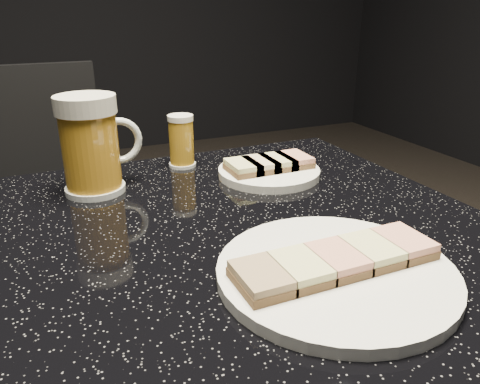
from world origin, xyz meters
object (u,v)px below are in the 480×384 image
object	(u,v)px
beer_mug	(92,145)
chair	(39,203)
plate_large	(336,272)
beer_tumbler	(181,141)
plate_small	(269,172)
table	(240,362)

from	to	relation	value
beer_mug	chair	world-z (taller)	beer_mug
plate_large	beer_tumbler	bearing A→B (deg)	94.89
plate_small	chair	xyz separation A→B (m)	(-0.40, 0.67, -0.26)
beer_mug	chair	bearing A→B (deg)	99.33
beer_tumbler	chair	bearing A→B (deg)	115.89
table	beer_tumbler	size ratio (longest dim) A/B	7.65
table	beer_mug	bearing A→B (deg)	127.29
plate_small	beer_tumbler	world-z (taller)	beer_tumbler
beer_mug	beer_tumbler	bearing A→B (deg)	21.59
plate_large	beer_tumbler	xyz separation A→B (m)	(-0.04, 0.45, 0.04)
beer_mug	chair	xyz separation A→B (m)	(-0.10, 0.62, -0.33)
plate_large	beer_tumbler	world-z (taller)	beer_tumbler
table	chair	world-z (taller)	chair
beer_tumbler	plate_small	bearing A→B (deg)	-43.01
plate_large	beer_tumbler	size ratio (longest dim) A/B	2.74
beer_tumbler	table	bearing A→B (deg)	-90.97
plate_large	plate_small	size ratio (longest dim) A/B	1.48
beer_mug	beer_tumbler	xyz separation A→B (m)	(0.17, 0.07, -0.03)
plate_small	beer_tumbler	xyz separation A→B (m)	(-0.13, 0.12, 0.04)
beer_tumbler	chair	distance (m)	0.69
plate_small	table	world-z (taller)	plate_small
plate_large	chair	distance (m)	1.08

